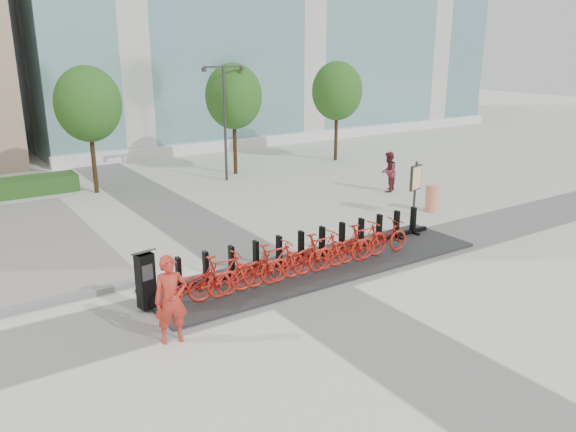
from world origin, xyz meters
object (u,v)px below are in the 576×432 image
worker_red (171,300)px  pedestrian (388,172)px  map_sign (416,180)px  kiosk (146,279)px  bike_0 (194,284)px  construction_barrel (432,198)px

worker_red → pedestrian: worker_red is taller
map_sign → pedestrian: bearing=47.4°
worker_red → kiosk: bearing=100.9°
pedestrian → map_sign: (-1.64, -3.08, 0.46)m
worker_red → pedestrian: (12.24, 6.72, -0.09)m
pedestrian → map_sign: bearing=29.4°
bike_0 → worker_red: 1.62m
bike_0 → worker_red: size_ratio=1.01×
bike_0 → construction_barrel: size_ratio=1.91×
bike_0 → construction_barrel: 10.80m
kiosk → map_sign: (10.55, 2.03, 0.53)m
construction_barrel → worker_red: bearing=-162.3°
construction_barrel → bike_0: bearing=-166.7°
kiosk → map_sign: map_sign is taller
worker_red → construction_barrel: (11.55, 3.67, -0.43)m
bike_0 → pedestrian: (11.20, 5.53, 0.27)m
construction_barrel → pedestrian: bearing=77.2°
pedestrian → worker_red: bearing=-3.8°
worker_red → construction_barrel: size_ratio=1.90×
kiosk → map_sign: bearing=1.2°
bike_0 → kiosk: kiosk is taller
map_sign → bike_0: bearing=179.8°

